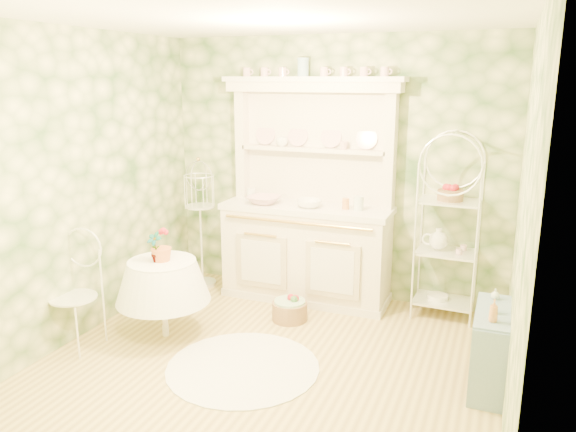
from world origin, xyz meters
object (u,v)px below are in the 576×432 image
at_px(cafe_chair, 73,299).
at_px(floor_basket, 290,308).
at_px(round_table, 164,296).
at_px(kitchen_dresser, 307,192).
at_px(bakers_rack, 448,228).
at_px(birdcage_stand, 200,219).
at_px(side_shelf, 490,347).

relative_size(cafe_chair, floor_basket, 2.42).
bearing_deg(round_table, floor_basket, 38.17).
distance_m(kitchen_dresser, bakers_rack, 1.43).
height_order(birdcage_stand, floor_basket, birdcage_stand).
bearing_deg(floor_basket, kitchen_dresser, 94.54).
height_order(side_shelf, birdcage_stand, birdcage_stand).
xyz_separation_m(kitchen_dresser, round_table, (-0.88, -1.32, -0.76)).
relative_size(cafe_chair, birdcage_stand, 0.58).
distance_m(side_shelf, birdcage_stand, 3.31).
height_order(kitchen_dresser, cafe_chair, kitchen_dresser).
height_order(round_table, birdcage_stand, birdcage_stand).
distance_m(bakers_rack, birdcage_stand, 2.63).
relative_size(side_shelf, floor_basket, 2.03).
relative_size(round_table, cafe_chair, 0.88).
height_order(round_table, floor_basket, round_table).
xyz_separation_m(kitchen_dresser, bakers_rack, (1.40, 0.07, -0.25)).
bearing_deg(bakers_rack, round_table, -146.21).
xyz_separation_m(cafe_chair, birdcage_stand, (0.26, 1.71, 0.33)).
relative_size(side_shelf, cafe_chair, 0.84).
height_order(bakers_rack, round_table, bakers_rack).
height_order(bakers_rack, side_shelf, bakers_rack).
distance_m(kitchen_dresser, side_shelf, 2.35).
xyz_separation_m(kitchen_dresser, side_shelf, (1.88, -1.14, -0.83)).
height_order(bakers_rack, cafe_chair, bakers_rack).
distance_m(side_shelf, cafe_chair, 3.42).
xyz_separation_m(side_shelf, floor_basket, (-1.83, 0.56, -0.20)).
relative_size(birdcage_stand, floor_basket, 4.20).
height_order(kitchen_dresser, birdcage_stand, kitchen_dresser).
relative_size(bakers_rack, cafe_chair, 2.02).
bearing_deg(cafe_chair, round_table, 27.88).
distance_m(kitchen_dresser, birdcage_stand, 1.27).
xyz_separation_m(bakers_rack, cafe_chair, (-2.88, -1.85, -0.45)).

